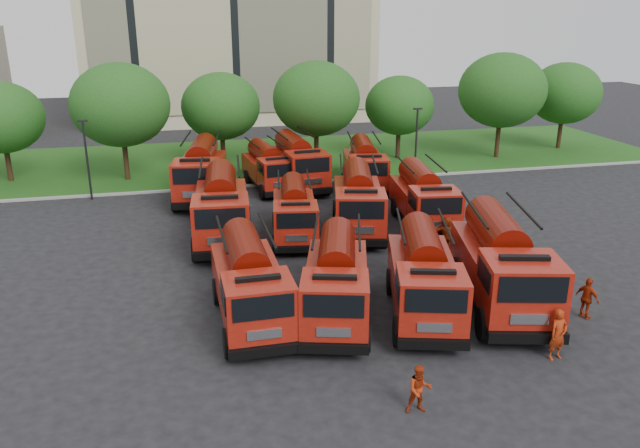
{
  "coord_description": "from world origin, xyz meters",
  "views": [
    {
      "loc": [
        -4.51,
        -23.44,
        11.5
      ],
      "look_at": [
        1.94,
        4.03,
        1.8
      ],
      "focal_mm": 35.0,
      "sensor_mm": 36.0,
      "label": 1
    }
  ],
  "objects_px": {
    "fire_truck_11": "(365,165)",
    "fire_truck_3": "(502,263)",
    "fire_truck_8": "(201,171)",
    "fire_truck_9": "(268,167)",
    "firefighter_2": "(584,318)",
    "firefighter_3": "(494,279)",
    "fire_truck_2": "(424,275)",
    "fire_truck_1": "(336,280)",
    "fire_truck_6": "(358,200)",
    "firefighter_4": "(285,251)",
    "fire_truck_10": "(297,162)",
    "fire_truck_0": "(250,282)",
    "firefighter_0": "(555,358)",
    "fire_truck_4": "(221,207)",
    "firefighter_1": "(418,411)",
    "fire_truck_5": "(295,211)",
    "fire_truck_7": "(423,198)",
    "firefighter_5": "(445,249)"
  },
  "relations": [
    {
      "from": "fire_truck_11",
      "to": "fire_truck_3",
      "type": "bearing_deg",
      "value": -78.51
    },
    {
      "from": "fire_truck_8",
      "to": "fire_truck_9",
      "type": "relative_size",
      "value": 1.22
    },
    {
      "from": "firefighter_2",
      "to": "firefighter_3",
      "type": "relative_size",
      "value": 1.11
    },
    {
      "from": "fire_truck_2",
      "to": "fire_truck_8",
      "type": "distance_m",
      "value": 19.95
    },
    {
      "from": "fire_truck_1",
      "to": "fire_truck_6",
      "type": "distance_m",
      "value": 10.44
    },
    {
      "from": "fire_truck_2",
      "to": "firefighter_4",
      "type": "xyz_separation_m",
      "value": [
        -4.18,
        7.93,
        -1.64
      ]
    },
    {
      "from": "fire_truck_9",
      "to": "fire_truck_10",
      "type": "height_order",
      "value": "fire_truck_10"
    },
    {
      "from": "fire_truck_6",
      "to": "fire_truck_9",
      "type": "bearing_deg",
      "value": 124.26
    },
    {
      "from": "fire_truck_1",
      "to": "fire_truck_2",
      "type": "bearing_deg",
      "value": 8.89
    },
    {
      "from": "firefighter_3",
      "to": "fire_truck_3",
      "type": "bearing_deg",
      "value": 35.3
    },
    {
      "from": "fire_truck_0",
      "to": "firefighter_0",
      "type": "distance_m",
      "value": 11.39
    },
    {
      "from": "fire_truck_6",
      "to": "fire_truck_9",
      "type": "relative_size",
      "value": 1.16
    },
    {
      "from": "fire_truck_4",
      "to": "firefighter_2",
      "type": "distance_m",
      "value": 18.02
    },
    {
      "from": "firefighter_0",
      "to": "fire_truck_6",
      "type": "bearing_deg",
      "value": 90.55
    },
    {
      "from": "firefighter_2",
      "to": "fire_truck_4",
      "type": "bearing_deg",
      "value": 25.99
    },
    {
      "from": "fire_truck_10",
      "to": "firefighter_1",
      "type": "bearing_deg",
      "value": -97.09
    },
    {
      "from": "fire_truck_2",
      "to": "fire_truck_5",
      "type": "xyz_separation_m",
      "value": [
        -3.28,
        9.8,
        -0.17
      ]
    },
    {
      "from": "firefighter_1",
      "to": "firefighter_4",
      "type": "distance_m",
      "value": 14.1
    },
    {
      "from": "fire_truck_10",
      "to": "firefighter_2",
      "type": "relative_size",
      "value": 4.55
    },
    {
      "from": "firefighter_2",
      "to": "firefighter_0",
      "type": "bearing_deg",
      "value": 109.07
    },
    {
      "from": "fire_truck_1",
      "to": "fire_truck_2",
      "type": "relative_size",
      "value": 0.97
    },
    {
      "from": "fire_truck_11",
      "to": "firefighter_4",
      "type": "relative_size",
      "value": 3.8
    },
    {
      "from": "fire_truck_2",
      "to": "fire_truck_4",
      "type": "relative_size",
      "value": 0.93
    },
    {
      "from": "fire_truck_4",
      "to": "firefighter_3",
      "type": "distance_m",
      "value": 14.11
    },
    {
      "from": "fire_truck_0",
      "to": "fire_truck_9",
      "type": "bearing_deg",
      "value": 78.45
    },
    {
      "from": "fire_truck_2",
      "to": "fire_truck_7",
      "type": "relative_size",
      "value": 1.02
    },
    {
      "from": "firefighter_3",
      "to": "firefighter_5",
      "type": "height_order",
      "value": "firefighter_5"
    },
    {
      "from": "fire_truck_4",
      "to": "fire_truck_5",
      "type": "bearing_deg",
      "value": -2.96
    },
    {
      "from": "fire_truck_2",
      "to": "firefighter_4",
      "type": "distance_m",
      "value": 9.11
    },
    {
      "from": "fire_truck_9",
      "to": "firefighter_4",
      "type": "xyz_separation_m",
      "value": [
        -1.01,
        -11.7,
        -1.49
      ]
    },
    {
      "from": "fire_truck_3",
      "to": "firefighter_1",
      "type": "bearing_deg",
      "value": -119.99
    },
    {
      "from": "firefighter_0",
      "to": "firefighter_5",
      "type": "height_order",
      "value": "firefighter_0"
    },
    {
      "from": "fire_truck_8",
      "to": "firefighter_4",
      "type": "xyz_separation_m",
      "value": [
        3.5,
        -10.49,
        -1.81
      ]
    },
    {
      "from": "fire_truck_2",
      "to": "firefighter_5",
      "type": "bearing_deg",
      "value": 74.76
    },
    {
      "from": "fire_truck_2",
      "to": "fire_truck_3",
      "type": "height_order",
      "value": "fire_truck_3"
    },
    {
      "from": "firefighter_4",
      "to": "fire_truck_5",
      "type": "bearing_deg",
      "value": -68.53
    },
    {
      "from": "fire_truck_11",
      "to": "firefighter_2",
      "type": "bearing_deg",
      "value": -70.71
    },
    {
      "from": "fire_truck_11",
      "to": "fire_truck_0",
      "type": "bearing_deg",
      "value": -109.02
    },
    {
      "from": "fire_truck_1",
      "to": "firefighter_1",
      "type": "bearing_deg",
      "value": -66.23
    },
    {
      "from": "fire_truck_9",
      "to": "fire_truck_10",
      "type": "relative_size",
      "value": 0.88
    },
    {
      "from": "fire_truck_1",
      "to": "fire_truck_11",
      "type": "height_order",
      "value": "fire_truck_11"
    },
    {
      "from": "fire_truck_5",
      "to": "firefighter_5",
      "type": "relative_size",
      "value": 3.87
    },
    {
      "from": "fire_truck_10",
      "to": "firefighter_0",
      "type": "distance_m",
      "value": 24.54
    },
    {
      "from": "fire_truck_2",
      "to": "firefighter_4",
      "type": "relative_size",
      "value": 3.87
    },
    {
      "from": "fire_truck_2",
      "to": "fire_truck_11",
      "type": "bearing_deg",
      "value": 96.13
    },
    {
      "from": "firefighter_2",
      "to": "firefighter_5",
      "type": "height_order",
      "value": "firefighter_5"
    },
    {
      "from": "firefighter_4",
      "to": "fire_truck_6",
      "type": "bearing_deg",
      "value": -106.53
    },
    {
      "from": "fire_truck_4",
      "to": "fire_truck_5",
      "type": "distance_m",
      "value": 3.82
    },
    {
      "from": "fire_truck_4",
      "to": "fire_truck_8",
      "type": "height_order",
      "value": "fire_truck_8"
    },
    {
      "from": "fire_truck_10",
      "to": "firefighter_2",
      "type": "xyz_separation_m",
      "value": [
        7.24,
        -21.64,
        -1.72
      ]
    }
  ]
}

